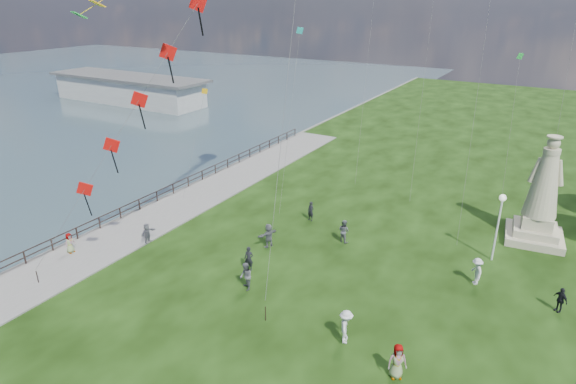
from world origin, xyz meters
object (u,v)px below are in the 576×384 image
Objects in this scene: person_5 at (147,234)px; person_11 at (269,235)px; person_7 at (344,231)px; statue at (541,203)px; person_6 at (311,211)px; person_9 at (560,300)px; person_10 at (70,244)px; person_1 at (246,277)px; person_4 at (397,361)px; person_2 at (346,327)px; person_0 at (249,259)px; lamppost at (500,214)px; person_8 at (476,271)px; pier_pavilion at (129,89)px.

person_11 is at bearing -65.54° from person_5.
person_7 is at bearing 146.87° from person_11.
statue reaches higher than person_6.
person_9 is 30.73m from person_10.
person_6 is at bearing 136.66° from person_1.
person_4 is at bearing 27.05° from person_1.
person_1 is 0.94× the size of person_2.
person_6 is at bearing -11.97° from person_7.
person_0 is at bearing -123.21° from person_9.
person_2 is 1.19× the size of person_6.
person_4 is (-2.10, -13.58, -2.52)m from lamppost.
person_9 is at bearing -83.59° from statue.
person_8 is 0.99× the size of person_11.
person_0 is at bearing -88.03° from person_5.
person_0 is (-15.47, -13.81, -2.12)m from statue.
lamppost is 16.43m from person_0.
pier_pavilion is 67.28m from lamppost.
person_4 is at bearing -109.66° from statue.
person_4 is at bearing -36.42° from person_6.
person_9 is at bearing -80.05° from person_5.
lamppost is at bearing 175.55° from person_9.
person_6 is at bearing 10.36° from person_2.
person_10 is (-24.65, -10.06, -0.15)m from person_8.
person_1 reaches higher than person_9.
pier_pavilion is at bearing -176.05° from person_1.
person_2 is at bearing -112.26° from lamppost.
person_1 is 7.23m from person_2.
person_2 is at bearing -34.00° from pier_pavilion.
person_1 is (-12.23, -11.15, -2.54)m from lamppost.
lamppost is at bearing 15.44° from person_6.
pier_pavilion is at bearing 128.68° from person_0.
person_6 is (-8.22, 11.83, -0.15)m from person_2.
person_11 reaches higher than person_5.
person_5 is 12.37m from person_6.
person_8 is 13.69m from person_11.
statue is at bearing -132.73° from person_7.
person_4 reaches higher than person_6.
person_10 is at bearing 134.23° from person_5.
person_11 is (-0.58, 3.27, 0.06)m from person_0.
person_7 is 9.27m from person_8.
person_6 is 13.23m from person_8.
lamppost is 13.62m from person_6.
person_11 is (-4.25, -3.33, 0.02)m from person_7.
person_2 reaches higher than person_5.
person_0 is at bearing 43.70° from person_2.
pier_pavilion is 17.55× the size of person_7.
person_2 is 10.97m from person_11.
person_4 is 1.05× the size of person_7.
person_7 is (3.68, 6.59, 0.04)m from person_0.
person_4 is 13.31m from person_7.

